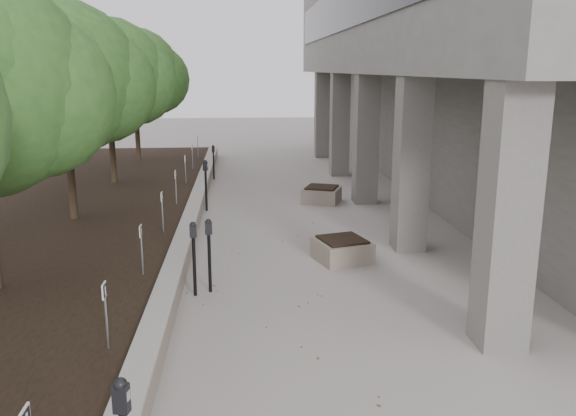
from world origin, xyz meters
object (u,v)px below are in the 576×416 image
parking_meter_2 (209,256)px  parking_meter_4 (206,185)px  parking_meter_5 (214,162)px  crabapple_tree_5 (135,95)px  planter_front (342,249)px  crabapple_tree_3 (65,112)px  planter_back (322,194)px  crabapple_tree_4 (109,101)px  parking_meter_3 (194,259)px

parking_meter_2 → parking_meter_4: bearing=80.8°
parking_meter_2 → parking_meter_5: (-0.43, 11.85, -0.06)m
crabapple_tree_5 → planter_front: (6.51, -12.75, -2.87)m
crabapple_tree_5 → planter_front: bearing=-63.0°
parking_meter_5 → crabapple_tree_3: bearing=-119.9°
parking_meter_4 → planter_back: 3.74m
parking_meter_2 → parking_meter_4: size_ratio=0.94×
planter_back → crabapple_tree_5: bearing=134.9°
parking_meter_4 → parking_meter_5: 5.17m
parking_meter_2 → planter_front: 3.33m
parking_meter_5 → planter_front: parking_meter_5 is taller
parking_meter_5 → parking_meter_4: bearing=-96.2°
planter_front → parking_meter_4: bearing=123.1°
crabapple_tree_4 → crabapple_tree_3: bearing=-90.0°
parking_meter_2 → parking_meter_5: bearing=79.2°
crabapple_tree_4 → parking_meter_4: (3.25, -2.76, -2.35)m
parking_meter_4 → parking_meter_5: size_ratio=1.16×
parking_meter_3 → parking_meter_5: 12.01m
planter_front → parking_meter_3: bearing=-149.1°
parking_meter_5 → planter_front: 10.67m
crabapple_tree_3 → planter_back: bearing=24.5°
crabapple_tree_5 → planter_back: 10.12m
crabapple_tree_4 → crabapple_tree_5: size_ratio=1.00×
parking_meter_3 → parking_meter_4: 6.85m
crabapple_tree_3 → crabapple_tree_5: bearing=90.0°
crabapple_tree_5 → crabapple_tree_4: bearing=-90.0°
crabapple_tree_4 → planter_front: (6.51, -7.75, -2.87)m
crabapple_tree_3 → parking_meter_4: crabapple_tree_3 is taller
crabapple_tree_3 → crabapple_tree_4: (0.00, 5.00, 0.00)m
crabapple_tree_5 → parking_meter_3: 15.19m
crabapple_tree_3 → planter_front: 7.62m
crabapple_tree_4 → parking_meter_5: size_ratio=4.10×
crabapple_tree_3 → planter_front: size_ratio=4.99×
crabapple_tree_5 → parking_meter_2: crabapple_tree_5 is taller
crabapple_tree_5 → parking_meter_5: size_ratio=4.10×
crabapple_tree_5 → parking_meter_4: size_ratio=3.53×
crabapple_tree_5 → planter_back: size_ratio=4.93×
parking_meter_5 → parking_meter_2: bearing=-94.1°
parking_meter_5 → planter_back: parking_meter_5 is taller
parking_meter_2 → parking_meter_4: (-0.43, 6.68, 0.05)m
crabapple_tree_3 → parking_meter_5: size_ratio=4.10×
planter_back → parking_meter_4: bearing=-166.3°
crabapple_tree_3 → parking_meter_5: bearing=66.3°
parking_meter_2 → planter_front: parking_meter_2 is taller
crabapple_tree_4 → parking_meter_4: crabapple_tree_4 is taller
crabapple_tree_3 → parking_meter_2: 6.25m
planter_back → crabapple_tree_3: bearing=-155.5°
parking_meter_2 → parking_meter_3: (-0.27, -0.16, -0.00)m
parking_meter_5 → parking_meter_3: bearing=-95.4°
parking_meter_4 → planter_front: (3.26, -4.99, -0.52)m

